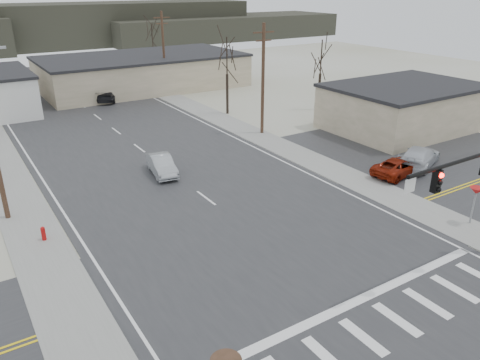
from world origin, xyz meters
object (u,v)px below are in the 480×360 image
object	(u,v)px
sedan_crossing	(162,165)
car_parked_dark_b	(405,127)
car_parked_silver	(419,157)
car_parked_red	(398,167)
car_far_a	(107,94)
fire_hydrant	(43,233)
car_parked_dark_a	(385,133)

from	to	relation	value
sedan_crossing	car_parked_dark_b	distance (m)	23.25
car_parked_silver	car_parked_dark_b	bearing A→B (deg)	-66.31
car_parked_red	car_parked_dark_b	xyz separation A→B (m)	(8.40, 6.35, 0.15)
sedan_crossing	car_parked_red	bearing A→B (deg)	-24.48
car_parked_red	car_parked_silver	xyz separation A→B (m)	(2.80, 0.36, 0.14)
car_parked_red	car_far_a	bearing A→B (deg)	9.67
car_parked_dark_b	car_parked_silver	bearing A→B (deg)	133.38
fire_hydrant	car_parked_dark_b	world-z (taller)	car_parked_dark_b
car_parked_silver	car_parked_dark_a	bearing A→B (deg)	-48.93
car_parked_red	car_parked_dark_a	xyz separation A→B (m)	(5.60, 6.18, 0.09)
car_far_a	car_parked_red	xyz separation A→B (m)	(10.66, -34.82, -0.17)
car_far_a	car_parked_dark_a	distance (m)	32.93
car_parked_dark_a	car_parked_dark_b	world-z (taller)	car_parked_dark_b
fire_hydrant	car_parked_red	distance (m)	24.45
fire_hydrant	sedan_crossing	bearing A→B (deg)	30.19
car_far_a	car_parked_dark_b	bearing A→B (deg)	146.75
sedan_crossing	car_parked_silver	bearing A→B (deg)	-19.15
fire_hydrant	car_parked_dark_a	distance (m)	29.79
car_parked_red	car_parked_silver	size ratio (longest dim) A/B	0.85
car_parked_dark_b	car_parked_silver	size ratio (longest dim) A/B	0.89
car_parked_dark_a	car_parked_dark_b	bearing A→B (deg)	-64.16
car_far_a	fire_hydrant	bearing A→B (deg)	89.33
car_parked_red	car_parked_silver	bearing A→B (deg)	-90.11
fire_hydrant	sedan_crossing	size ratio (longest dim) A/B	0.20
car_far_a	car_parked_dark_b	distance (m)	34.26
car_far_a	car_parked_silver	world-z (taller)	car_far_a
sedan_crossing	car_parked_red	xyz separation A→B (m)	(14.63, -9.57, -0.07)
car_far_a	car_parked_silver	xyz separation A→B (m)	(13.46, -34.46, -0.02)
car_parked_dark_a	car_parked_dark_b	size ratio (longest dim) A/B	0.89
car_parked_silver	sedan_crossing	bearing A→B (deg)	38.88
sedan_crossing	car_parked_dark_b	bearing A→B (deg)	0.75
sedan_crossing	car_parked_dark_a	bearing A→B (deg)	-0.80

